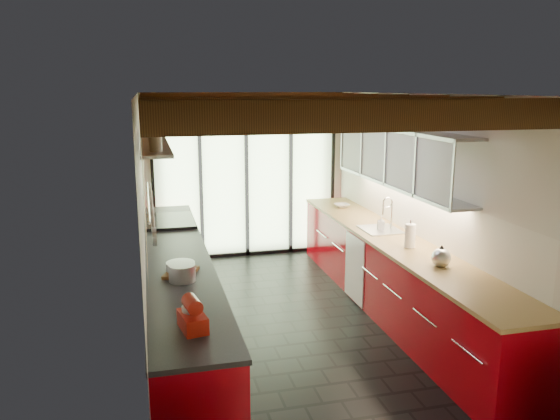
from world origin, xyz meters
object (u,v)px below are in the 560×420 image
object	(u,v)px
stand_mixer	(192,316)
kettle	(441,257)
bowl	(342,206)
soap_bottle	(381,223)
paper_towel	(410,236)

from	to	relation	value
stand_mixer	kettle	size ratio (longest dim) A/B	1.27
stand_mixer	bowl	xyz separation A→B (m)	(2.54, 3.72, -0.08)
kettle	stand_mixer	bearing A→B (deg)	-161.01
soap_bottle	bowl	distance (m)	1.40
stand_mixer	bowl	distance (m)	4.50
bowl	paper_towel	bearing A→B (deg)	-90.00
kettle	soap_bottle	distance (m)	1.44
paper_towel	bowl	distance (m)	2.18
bowl	stand_mixer	bearing A→B (deg)	-124.35
paper_towel	soap_bottle	distance (m)	0.77
kettle	soap_bottle	bearing A→B (deg)	90.00
paper_towel	bowl	size ratio (longest dim) A/B	1.46
stand_mixer	soap_bottle	xyz separation A→B (m)	(2.54, 2.31, -0.01)
kettle	paper_towel	distance (m)	0.67
soap_bottle	bowl	bearing A→B (deg)	90.00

